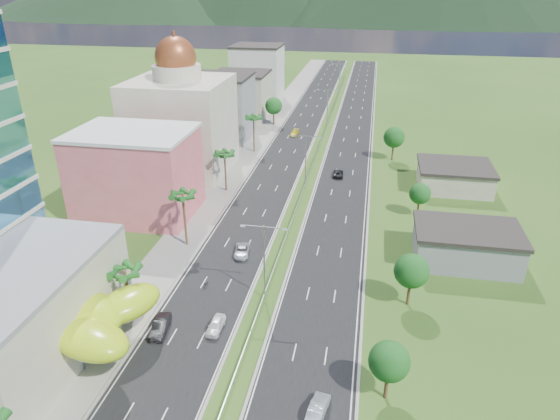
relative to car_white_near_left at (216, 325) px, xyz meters
The scene contains 34 objects.
ground 5.07m from the car_white_near_left, 26.14° to the right, with size 500.00×500.00×0.00m, color #2D5119.
road_left 87.85m from the car_white_near_left, 91.96° to the left, with size 11.00×260.00×0.04m, color black.
road_right 88.61m from the car_white_near_left, 82.22° to the left, with size 11.00×260.00×0.04m, color black.
sidewalk_left 88.68m from the car_white_near_left, 98.10° to the left, with size 7.00×260.00×0.12m, color gray.
median_guardrail 69.93m from the car_white_near_left, 86.31° to the left, with size 0.10×216.06×0.76m.
streetlight_median_b 10.82m from the car_white_near_left, 59.98° to the left, with size 6.04×0.25×11.00m.
streetlight_median_c 48.38m from the car_white_near_left, 84.62° to the left, with size 6.04×0.25×11.00m.
streetlight_median_d 93.09m from the car_white_near_left, 87.22° to the left, with size 6.04×0.25×11.00m.
streetlight_median_e 138.00m from the car_white_near_left, 88.13° to the left, with size 6.04×0.25×11.00m.
lime_canopy 17.23m from the car_white_near_left, 158.15° to the right, with size 18.00×15.00×7.40m.
pink_shophouse 38.54m from the car_white_near_left, 128.27° to the left, with size 20.00×15.00×15.00m, color #D35665.
domed_building 58.75m from the car_white_near_left, 114.00° to the left, with size 20.00×20.00×28.70m.
midrise_grey 81.30m from the car_white_near_left, 106.13° to the left, with size 16.00×15.00×16.00m, color gray.
midrise_beige 102.46m from the car_white_near_left, 102.71° to the left, with size 16.00×15.00×13.00m, color #ACA68D.
midrise_white 125.11m from the car_white_near_left, 100.38° to the left, with size 16.00×15.00×18.00m, color silver.
shed_near 39.73m from the car_white_near_left, 35.04° to the left, with size 15.00×10.00×5.00m, color gray.
shed_far 63.08m from the car_white_near_left, 56.83° to the left, with size 14.00×12.00×4.40m, color #ACA68D.
palm_tree_b 12.69m from the car_white_near_left, behind, with size 3.60×3.60×8.10m.
palm_tree_c 23.93m from the car_white_near_left, 119.06° to the left, with size 3.60×3.60×9.60m.
palm_tree_d 44.70m from the car_white_near_left, 104.42° to the left, with size 3.60×3.60×8.60m.
palm_tree_e 69.09m from the car_white_near_left, 99.22° to the left, with size 3.60×3.60×9.40m.
leafy_tree_lfar 93.57m from the car_white_near_left, 96.76° to the left, with size 4.90×4.90×8.05m.
leafy_tree_ra 22.10m from the car_white_near_left, 19.37° to the right, with size 4.20×4.20×6.90m.
leafy_tree_rb 25.84m from the car_white_near_left, 22.62° to the left, with size 4.55×4.55×7.47m.
leafy_tree_rc 46.30m from the car_white_near_left, 54.96° to the left, with size 3.85×3.85×6.33m.
leafy_tree_rd 71.59m from the car_white_near_left, 71.64° to the left, with size 4.90×4.90×8.05m.
mountain_ridge 452.41m from the car_white_near_left, 81.80° to the left, with size 860.00×140.00×90.00m, color black, non-canonical shape.
car_white_near_left is the anchor object (origin of this frame).
car_dark_left 6.74m from the car_white_near_left, 167.14° to the right, with size 1.70×4.87×1.60m, color black.
car_silver_mid_left 18.39m from the car_white_near_left, 94.37° to the left, with size 2.19×4.75×1.32m, color #B9BDC2.
car_yellow_far_left 83.58m from the car_white_near_left, 92.31° to the left, with size 1.84×4.54×1.32m, color gold.
car_silver_right 17.53m from the car_white_near_left, 37.69° to the right, with size 1.56×4.47×1.47m, color #AEB2B6.
car_dark_far_right 55.97m from the car_white_near_left, 78.93° to the left, with size 2.14×4.64×1.29m, color black.
motorcycle 9.73m from the car_white_near_left, 115.22° to the left, with size 0.52×1.71×1.10m, color black.
Camera 1 is at (12.28, -44.90, 39.75)m, focal length 32.00 mm.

